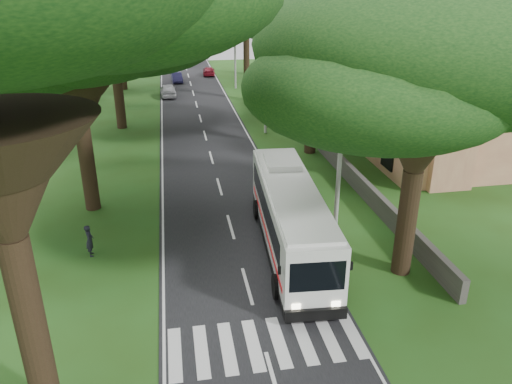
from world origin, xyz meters
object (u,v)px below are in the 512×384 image
Objects in this scene: pole_mid at (266,87)px; coach_bus at (290,216)px; distant_car_c at (209,71)px; pedestrian at (90,240)px; pole_near at (339,164)px; distant_car_b at (177,77)px; distant_car_a at (168,90)px; pole_far at (235,55)px; church at (422,84)px.

coach_bus is at bearing -97.58° from pole_mid.
pedestrian is (-10.37, -49.58, 0.23)m from distant_car_c.
pole_near is 20.00m from pole_mid.
distant_car_b is at bearing 46.66° from distant_car_c.
distant_car_a is at bearing 69.97° from distant_car_c.
pole_far is at bearing -40.48° from distant_car_b.
pole_near is at bearing -90.00° from pole_far.
distant_car_c is at bearing 38.79° from distant_car_b.
distant_car_a is (-8.50, 16.61, -3.40)m from pole_mid.
distant_car_a is 36.73m from pedestrian.
distant_car_a is (-5.70, 37.64, -1.17)m from coach_bus.
pole_near and pole_mid have the same top height.
pole_near reaches higher than distant_car_c.
church is 5.88× the size of distant_car_c.
pole_mid is at bearing 90.00° from pole_near.
pedestrian reaches higher than distant_car_b.
coach_bus is at bearing -159.86° from pole_near.
pole_far is 1.81× the size of distant_car_a.
pole_near is 4.71× the size of pedestrian.
distant_car_b is at bearing -15.66° from pedestrian.
coach_bus reaches higher than distant_car_b.
distant_car_b is 2.23× the size of pedestrian.
church is at bearing -60.22° from distant_car_b.
coach_bus is (-2.80, -21.03, -2.23)m from pole_mid.
church is at bearing -63.18° from pole_far.
church reaches higher than pole_near.
church is 19.88m from pole_near.
pole_far is (0.00, 20.00, 0.00)m from pole_mid.
pedestrian is at bearing 179.35° from pole_near.
pedestrian is at bearing -123.02° from pole_mid.
distant_car_a is at bearing 102.37° from coach_bus.
distant_car_a reaches higher than distant_car_b.
church is 3.00× the size of pole_mid.
pole_near is at bearing 101.37° from distant_car_a.
pole_mid is at bearing -90.00° from pole_far.
pole_near is 3.72m from coach_bus.
church is 29.87m from pedestrian.
pole_near is at bearing 97.34° from distant_car_c.
pole_far reaches higher than distant_car_c.
pole_mid is 1.81× the size of distant_car_a.
distant_car_a is at bearing 117.10° from pole_mid.
church is at bearing 51.50° from pole_near.
pole_far is 41.18m from coach_bus.
church reaches higher than distant_car_b.
pole_far is (-12.36, 24.45, -0.73)m from church.
pole_far is 0.64× the size of coach_bus.
distant_car_b is (-7.24, 5.46, -3.53)m from pole_far.
pole_mid is 2.12× the size of distant_car_b.
pedestrian is at bearing -148.64° from church.
pole_far is 9.73m from distant_car_b.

